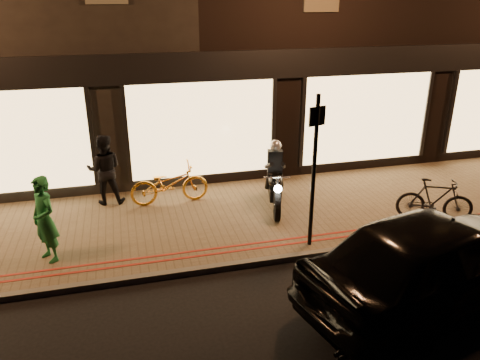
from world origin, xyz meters
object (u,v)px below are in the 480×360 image
object	(u,v)px
bicycle_gold	(169,184)
parked_car	(436,259)
motorcycle	(275,182)
sign_post	(314,165)
person_green	(45,219)

from	to	relation	value
bicycle_gold	parked_car	world-z (taller)	parked_car
motorcycle	bicycle_gold	world-z (taller)	motorcycle
motorcycle	sign_post	size ratio (longest dim) A/B	0.64
parked_car	bicycle_gold	bearing A→B (deg)	23.36
person_green	parked_car	size ratio (longest dim) A/B	0.35
person_green	parked_car	distance (m)	6.79
motorcycle	parked_car	world-z (taller)	motorcycle
sign_post	bicycle_gold	distance (m)	3.83
person_green	bicycle_gold	bearing A→B (deg)	92.52
sign_post	motorcycle	bearing A→B (deg)	93.69
sign_post	parked_car	world-z (taller)	sign_post
parked_car	person_green	bearing A→B (deg)	51.28
bicycle_gold	person_green	xyz separation A→B (m)	(-2.47, -2.00, 0.34)
bicycle_gold	person_green	distance (m)	3.20
motorcycle	parked_car	size ratio (longest dim) A/B	0.40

